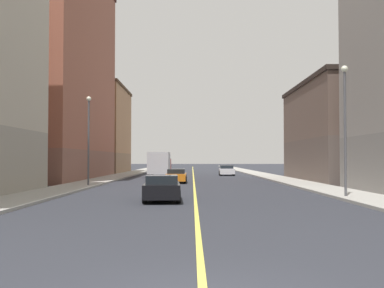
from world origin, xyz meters
name	(u,v)px	position (x,y,z in m)	size (l,w,h in m)	color
sidewalk_left	(271,176)	(9.08, 49.00, 0.07)	(3.03, 168.00, 0.15)	#9E9B93
sidewalk_right	(118,176)	(-9.08, 49.00, 0.07)	(3.03, 168.00, 0.15)	#9E9B93
lane_center_stripe	(194,177)	(0.00, 49.00, 0.01)	(0.16, 154.00, 0.01)	#E5D14C
building_left_mid	(349,132)	(15.14, 39.08, 4.85)	(9.38, 18.36, 9.67)	brown
building_right_midblock	(54,69)	(-15.14, 43.47, 11.92)	(9.38, 25.79, 23.82)	brown
building_right_distant	(96,130)	(-15.14, 65.47, 6.64)	(9.38, 16.40, 13.26)	#8F6B4F
street_lamp_left_near	(346,117)	(8.17, 18.45, 4.46)	(0.36, 0.36, 7.12)	#4C4C51
street_lamp_right_near	(89,131)	(-8.17, 29.20, 4.32)	(0.36, 0.36, 6.85)	#4C4C51
car_orange	(177,176)	(-1.59, 35.51, 0.63)	(1.85, 4.36, 1.26)	orange
car_white	(227,170)	(4.36, 54.63, 0.66)	(2.01, 4.02, 1.33)	white
car_black	(163,188)	(-1.72, 17.14, 0.66)	(2.02, 4.66, 1.32)	black
box_truck	(161,164)	(-4.04, 49.28, 1.56)	(2.49, 7.88, 2.94)	maroon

